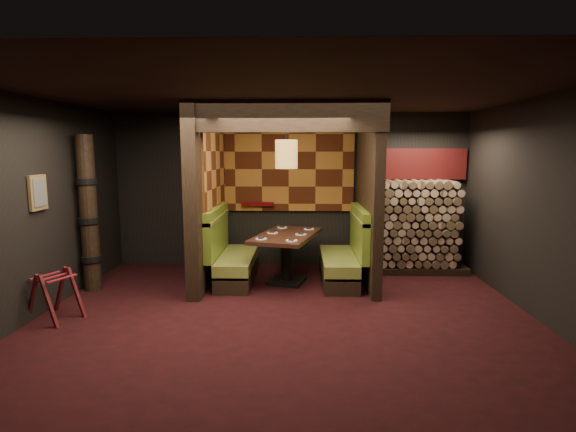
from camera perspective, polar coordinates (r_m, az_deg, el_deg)
The scene contains 23 objects.
floor at distance 6.02m, azimuth -0.35°, elevation -12.82°, with size 6.50×5.50×0.02m, color black.
ceiling at distance 5.66m, azimuth -0.37°, elevation 15.41°, with size 6.50×5.50×0.02m, color black.
wall_back at distance 8.41m, azimuth 0.27°, elevation 3.29°, with size 6.50×0.02×2.85m, color black.
wall_front at distance 2.95m, azimuth -2.16°, elevation -6.12°, with size 6.50×0.02×2.85m, color black.
wall_left at distance 6.63m, azimuth -29.80°, elevation 0.84°, with size 0.02×5.50×2.85m, color black.
wall_right at distance 6.44m, azimuth 30.03°, elevation 0.63°, with size 0.02×5.50×2.85m, color black.
partition_left at distance 7.46m, azimuth -10.36°, elevation 2.52°, with size 0.20×2.20×2.85m, color black.
partition_right at distance 7.43m, azimuth 10.16°, elevation 2.50°, with size 0.15×2.10×2.85m, color black.
header_beam at distance 6.33m, azimuth -0.38°, elevation 12.56°, with size 2.85×0.18×0.44m, color black.
tapa_back_panel at distance 8.33m, azimuth 0.09°, elevation 5.97°, with size 2.40×0.06×1.55m, color #9B6125.
tapa_side_panel at distance 7.58m, azimuth -9.28°, elevation 5.86°, with size 0.04×1.85×1.45m, color #9B6125.
lacquer_shelf at distance 8.36m, azimuth -3.86°, elevation 1.56°, with size 0.60×0.12×0.07m, color #54060A.
booth_bench_left at distance 7.56m, azimuth -7.26°, elevation -5.22°, with size 0.68×1.60×1.14m.
booth_bench_right at distance 7.51m, azimuth 7.23°, elevation -5.31°, with size 0.68×1.60×1.14m.
dining_table at distance 7.36m, azimuth -0.19°, elevation -4.10°, with size 1.22×1.71×0.82m.
place_settings at distance 7.31m, azimuth -0.19°, elevation -2.20°, with size 0.93×1.33×0.03m.
pendant_lamp at distance 7.13m, azimuth -0.21°, elevation 7.86°, with size 0.35×0.35×0.97m.
framed_picture at distance 6.67m, azimuth -29.16°, elevation 2.61°, with size 0.05×0.36×0.46m.
luggage_rack at distance 6.58m, azimuth -27.52°, elevation -8.69°, with size 0.76×0.66×0.69m.
totem_column at distance 7.52m, azimuth -23.97°, elevation 0.14°, with size 0.31×0.31×2.40m.
firewood_stack at distance 8.34m, azimuth 16.10°, elevation -1.27°, with size 1.73×0.70×1.64m.
mosaic_header at distance 8.56m, azimuth 15.84°, elevation 6.38°, with size 1.83×0.10×0.56m, color maroon.
bay_front_post at distance 7.70m, azimuth 10.54°, elevation 2.69°, with size 0.08×0.08×2.85m, color black.
Camera 1 is at (0.19, -5.61, 2.16)m, focal length 28.00 mm.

